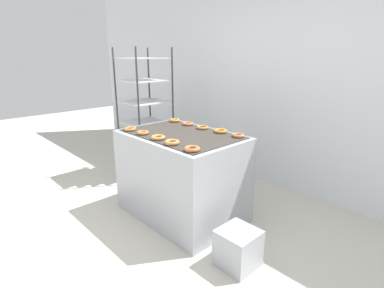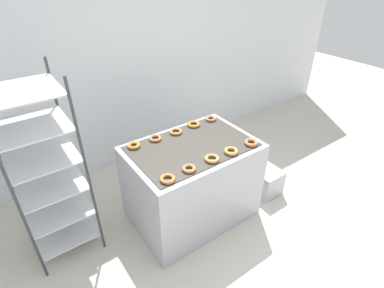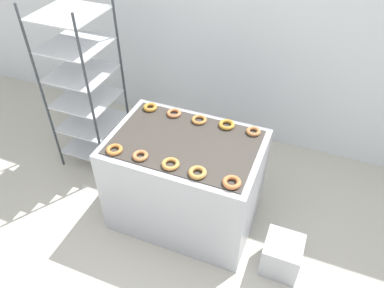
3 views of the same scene
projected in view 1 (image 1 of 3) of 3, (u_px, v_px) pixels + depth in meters
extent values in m
plane|color=beige|center=(129.00, 238.00, 2.88)|extent=(14.00, 14.00, 0.00)
cube|color=silver|center=(264.00, 78.00, 3.87)|extent=(8.00, 0.05, 2.80)
cube|color=#A8AAB2|center=(182.00, 175.00, 3.20)|extent=(1.26, 0.87, 0.91)
cube|color=#38332D|center=(181.00, 134.00, 3.07)|extent=(1.16, 0.76, 0.01)
cube|color=#262628|center=(174.00, 179.00, 2.65)|extent=(0.12, 0.07, 0.10)
cylinder|color=#33383D|center=(117.00, 113.00, 4.23)|extent=(0.02, 0.02, 1.79)
cylinder|color=#33383D|center=(139.00, 119.00, 3.85)|extent=(0.02, 0.02, 1.79)
cylinder|color=#33383D|center=(150.00, 108.00, 4.61)|extent=(0.02, 0.02, 1.79)
cylinder|color=#33383D|center=(173.00, 113.00, 4.22)|extent=(0.02, 0.02, 1.79)
cube|color=silver|center=(147.00, 161.00, 4.44)|extent=(0.55, 0.57, 0.01)
cube|color=silver|center=(146.00, 142.00, 4.35)|extent=(0.55, 0.57, 0.01)
cube|color=silver|center=(145.00, 122.00, 4.27)|extent=(0.55, 0.57, 0.01)
cube|color=silver|center=(145.00, 102.00, 4.18)|extent=(0.55, 0.57, 0.01)
cube|color=silver|center=(144.00, 80.00, 4.10)|extent=(0.55, 0.57, 0.01)
cube|color=silver|center=(143.00, 58.00, 4.01)|extent=(0.55, 0.57, 0.01)
cube|color=#A8AAB2|center=(238.00, 248.00, 2.47)|extent=(0.30, 0.31, 0.32)
torus|color=#BD7232|center=(130.00, 129.00, 3.18)|extent=(0.13, 0.13, 0.03)
torus|color=#B46F3F|center=(143.00, 133.00, 3.03)|extent=(0.12, 0.12, 0.03)
torus|color=#BF813D|center=(158.00, 137.00, 2.86)|extent=(0.14, 0.14, 0.03)
torus|color=#B7813F|center=(172.00, 142.00, 2.69)|extent=(0.14, 0.14, 0.04)
torus|color=#B96B3A|center=(192.00, 149.00, 2.51)|extent=(0.14, 0.14, 0.03)
torus|color=#B3782C|center=(175.00, 120.00, 3.59)|extent=(0.13, 0.13, 0.03)
torus|color=#BF6E41|center=(188.00, 124.00, 3.43)|extent=(0.13, 0.13, 0.03)
torus|color=#B17638|center=(202.00, 127.00, 3.25)|extent=(0.13, 0.13, 0.03)
torus|color=#B67F2C|center=(221.00, 131.00, 3.10)|extent=(0.14, 0.14, 0.03)
torus|color=#AE6E3E|center=(238.00, 135.00, 2.93)|extent=(0.12, 0.12, 0.03)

